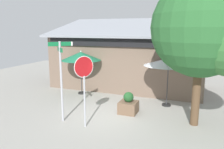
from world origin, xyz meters
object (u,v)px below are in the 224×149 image
(street_sign_post, at_px, (61,74))
(stop_sign, at_px, (84,78))
(patio_umbrella_ivory_center, at_px, (168,62))
(patio_umbrella_forest_green_left, at_px, (81,56))
(sidewalk_planter, at_px, (128,105))
(shade_tree, at_px, (209,30))

(street_sign_post, xyz_separation_m, stop_sign, (1.13, -0.18, -0.05))
(patio_umbrella_ivory_center, bearing_deg, patio_umbrella_forest_green_left, 175.61)
(patio_umbrella_forest_green_left, xyz_separation_m, sidewalk_planter, (3.50, -2.02, -1.85))
(stop_sign, relative_size, sidewalk_planter, 2.84)
(street_sign_post, xyz_separation_m, patio_umbrella_forest_green_left, (-1.25, 3.87, 0.22))
(street_sign_post, distance_m, stop_sign, 1.14)
(stop_sign, bearing_deg, sidewalk_planter, 61.01)
(shade_tree, bearing_deg, sidewalk_planter, 172.72)
(street_sign_post, height_order, sidewalk_planter, street_sign_post)
(shade_tree, relative_size, sidewalk_planter, 5.77)
(shade_tree, distance_m, sidewalk_planter, 4.55)
(sidewalk_planter, bearing_deg, shade_tree, -7.28)
(sidewalk_planter, bearing_deg, street_sign_post, -140.56)
(shade_tree, bearing_deg, street_sign_post, -164.71)
(shade_tree, height_order, sidewalk_planter, shade_tree)
(street_sign_post, height_order, patio_umbrella_ivory_center, street_sign_post)
(sidewalk_planter, bearing_deg, patio_umbrella_forest_green_left, 150.08)
(street_sign_post, relative_size, patio_umbrella_forest_green_left, 1.29)
(patio_umbrella_forest_green_left, distance_m, sidewalk_planter, 4.44)
(patio_umbrella_forest_green_left, height_order, patio_umbrella_ivory_center, patio_umbrella_forest_green_left)
(patio_umbrella_forest_green_left, height_order, shade_tree, shade_tree)
(patio_umbrella_ivory_center, bearing_deg, shade_tree, -51.59)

